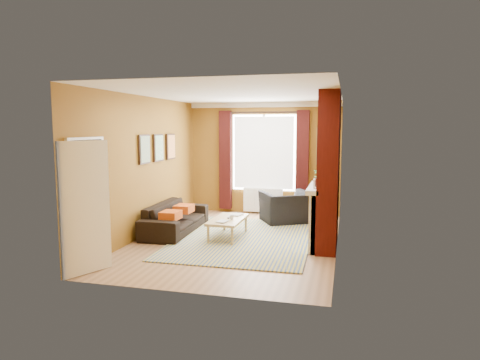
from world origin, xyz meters
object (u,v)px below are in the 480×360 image
(coffee_table, at_px, (228,221))
(wicker_stool, at_px, (278,213))
(sofa, at_px, (176,217))
(armchair, at_px, (287,207))
(floor_lamp, at_px, (325,172))

(coffee_table, relative_size, wicker_stool, 2.98)
(sofa, bearing_deg, armchair, -57.61)
(sofa, bearing_deg, floor_lamp, -58.62)
(wicker_stool, relative_size, floor_lamp, 0.27)
(coffee_table, distance_m, wicker_stool, 1.89)
(coffee_table, xyz_separation_m, wicker_stool, (0.72, 1.74, -0.15))
(armchair, bearing_deg, sofa, 4.80)
(sofa, bearing_deg, coffee_table, -101.62)
(floor_lamp, bearing_deg, wicker_stool, -159.46)
(sofa, bearing_deg, wicker_stool, -53.12)
(armchair, height_order, wicker_stool, armchair)
(armchair, relative_size, floor_lamp, 0.75)
(sofa, xyz_separation_m, armchair, (2.14, 1.44, 0.05))
(coffee_table, xyz_separation_m, floor_lamp, (1.75, 2.13, 0.80))
(coffee_table, distance_m, floor_lamp, 2.87)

